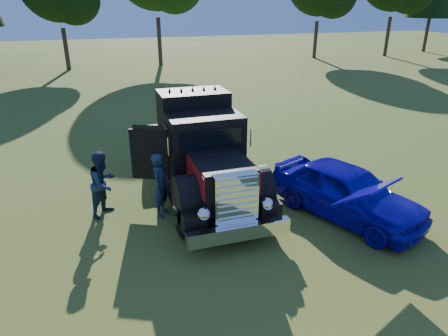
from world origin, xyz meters
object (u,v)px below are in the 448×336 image
hotrod_coupe (346,191)px  spectator_near (161,185)px  diamond_t_truck (201,154)px  spectator_far (103,183)px

hotrod_coupe → spectator_near: size_ratio=2.61×
diamond_t_truck → spectator_near: (-1.39, -0.94, -0.38)m
diamond_t_truck → spectator_near: diamond_t_truck is taller
diamond_t_truck → spectator_near: bearing=-146.0°
spectator_near → hotrod_coupe: bearing=-77.5°
diamond_t_truck → spectator_far: diamond_t_truck is taller
spectator_far → hotrod_coupe: bearing=-68.2°
diamond_t_truck → spectator_far: 2.92m
hotrod_coupe → spectator_near: 5.03m
spectator_far → diamond_t_truck: bearing=-41.1°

